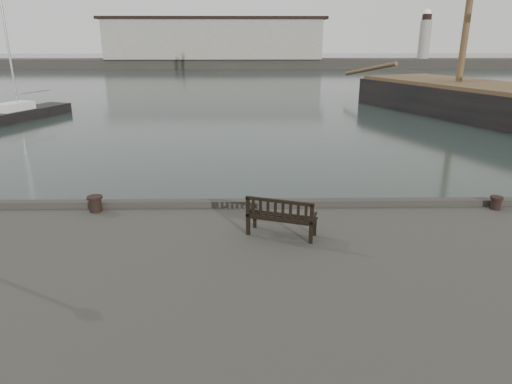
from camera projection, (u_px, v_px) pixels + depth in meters
ground at (267, 253)px, 13.66m from camera, size 400.00×400.00×0.00m
breakwater at (230, 48)px, 99.42m from camera, size 140.00×9.50×12.20m
bench at (281, 224)px, 10.98m from camera, size 1.75×1.10×0.95m
bollard_left at (95, 204)px, 12.55m from camera, size 0.47×0.47×0.44m
bollard_right at (496, 203)px, 12.73m from camera, size 0.45×0.45×0.37m
yacht_d at (24, 116)px, 36.49m from camera, size 4.98×8.74×10.81m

